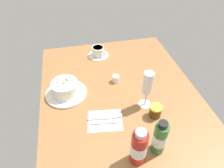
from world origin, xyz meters
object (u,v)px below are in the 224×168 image
(coffee_cup, at_px, (98,52))
(jam_jar, at_px, (155,111))
(porridge_bowl, at_px, (65,89))
(wine_glass, at_px, (148,85))
(creamer_jug, at_px, (116,79))
(cutlery_setting, at_px, (106,120))
(sauce_bottle_green, at_px, (160,138))
(sauce_bottle_red, at_px, (139,148))

(coffee_cup, distance_m, jam_jar, 0.60)
(porridge_bowl, distance_m, jam_jar, 0.48)
(wine_glass, bearing_deg, creamer_jug, -152.91)
(cutlery_setting, bearing_deg, coffee_cup, 174.14)
(porridge_bowl, bearing_deg, creamer_jug, 99.30)
(porridge_bowl, xyz_separation_m, cutlery_setting, (0.22, 0.17, -0.04))
(wine_glass, relative_size, jam_jar, 3.25)
(porridge_bowl, distance_m, sauce_bottle_green, 0.55)
(cutlery_setting, bearing_deg, sauce_bottle_green, 42.66)
(coffee_cup, height_order, wine_glass, wine_glass)
(coffee_cup, distance_m, sauce_bottle_red, 0.77)
(cutlery_setting, bearing_deg, jam_jar, 85.25)
(porridge_bowl, height_order, coffee_cup, porridge_bowl)
(creamer_jug, relative_size, sauce_bottle_red, 0.26)
(cutlery_setting, height_order, jam_jar, jam_jar)
(jam_jar, bearing_deg, cutlery_setting, -94.75)
(coffee_cup, bearing_deg, porridge_bowl, -34.75)
(coffee_cup, relative_size, creamer_jug, 2.91)
(porridge_bowl, height_order, creamer_jug, porridge_bowl)
(porridge_bowl, bearing_deg, sauce_bottle_red, 30.39)
(sauce_bottle_red, xyz_separation_m, sauce_bottle_green, (-0.02, 0.09, -0.00))
(jam_jar, bearing_deg, sauce_bottle_red, -37.46)
(porridge_bowl, distance_m, sauce_bottle_red, 0.51)
(creamer_jug, height_order, wine_glass, wine_glass)
(sauce_bottle_red, bearing_deg, sauce_bottle_green, 104.58)
(jam_jar, relative_size, sauce_bottle_red, 0.34)
(cutlery_setting, relative_size, jam_jar, 2.86)
(creamer_jug, bearing_deg, sauce_bottle_green, 8.56)
(sauce_bottle_red, height_order, sauce_bottle_green, sauce_bottle_red)
(creamer_jug, distance_m, sauce_bottle_green, 0.47)
(sauce_bottle_green, bearing_deg, cutlery_setting, -137.34)
(porridge_bowl, relative_size, wine_glass, 1.08)
(creamer_jug, bearing_deg, jam_jar, 23.92)
(cutlery_setting, bearing_deg, creamer_jug, 157.85)
(sauce_bottle_red, distance_m, sauce_bottle_green, 0.10)
(coffee_cup, distance_m, creamer_jug, 0.29)
(coffee_cup, xyz_separation_m, sauce_bottle_green, (0.75, 0.12, 0.05))
(jam_jar, xyz_separation_m, sauce_bottle_red, (0.20, -0.15, 0.05))
(creamer_jug, distance_m, wine_glass, 0.26)
(wine_glass, distance_m, sauce_bottle_green, 0.26)
(cutlery_setting, relative_size, sauce_bottle_green, 1.01)
(coffee_cup, relative_size, jam_jar, 2.20)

